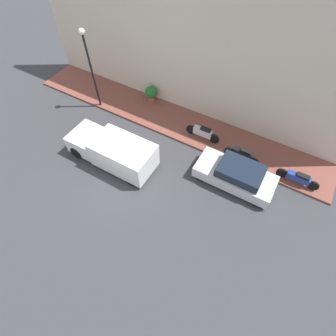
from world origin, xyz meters
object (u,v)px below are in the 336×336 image
Objects in this scene: streetlamp at (89,59)px; parked_car at (236,175)px; motorcycle_blue at (298,178)px; potted_plant at (151,93)px; scooter_silver at (203,132)px; delivery_van at (113,150)px; motorcycle_black at (242,154)px.

parked_car is at bearing -97.39° from streetlamp.
potted_plant is at bearing 79.42° from motorcycle_blue.
scooter_silver is 4.66m from potted_plant.
scooter_silver is 1.98× the size of potted_plant.
delivery_van reaches higher than potted_plant.
potted_plant is at bearing -52.49° from streetlamp.
parked_car reaches higher than scooter_silver.
parked_car is 3.36m from scooter_silver.
motorcycle_blue is 12.98m from streetlamp.
parked_car is 1.88× the size of motorcycle_blue.
motorcycle_blue is 3.00m from motorcycle_black.
scooter_silver is at bearing -107.77° from potted_plant.
motorcycle_black is (1.49, 0.21, -0.05)m from parked_car.
delivery_van is 2.30× the size of motorcycle_blue.
motorcycle_black is 2.59m from scooter_silver.
streetlamp reaches higher than parked_car.
delivery_van is at bearing 107.29° from parked_car.
streetlamp is at bearing 82.61° from parked_car.
motorcycle_black is at bearing 8.04° from parked_car.
potted_plant is (1.85, 6.99, 0.14)m from motorcycle_black.
motorcycle_blue is at bearing -90.36° from motorcycle_black.
streetlamp is (-0.19, 12.68, 2.79)m from motorcycle_blue.
scooter_silver is at bearing 85.43° from motorcycle_blue.
delivery_van is 4.67× the size of potted_plant.
parked_car is 3.82× the size of potted_plant.
delivery_van reaches higher than parked_car.
potted_plant is (3.34, 7.20, 0.09)m from parked_car.
delivery_van is 2.36× the size of scooter_silver.
parked_car is 2.04× the size of motorcycle_black.
potted_plant is at bearing 75.20° from motorcycle_black.
streetlamp is at bearing 95.09° from scooter_silver.
motorcycle_blue is 1.09× the size of motorcycle_black.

